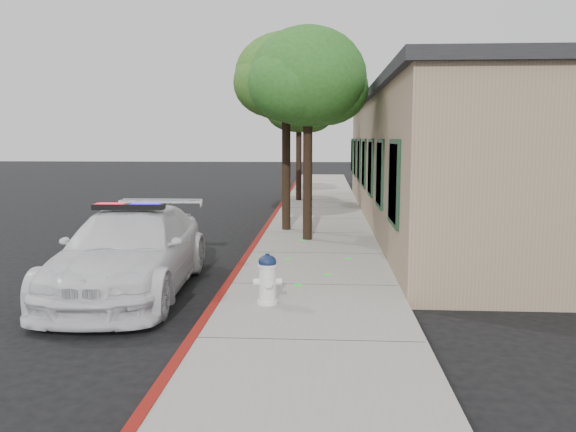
% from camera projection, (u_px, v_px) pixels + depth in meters
% --- Properties ---
extents(ground, '(120.00, 120.00, 0.00)m').
position_uv_depth(ground, '(225.00, 291.00, 10.91)').
color(ground, black).
rests_on(ground, ground).
extents(sidewalk, '(3.20, 60.00, 0.15)m').
position_uv_depth(sidewalk, '(314.00, 256.00, 13.77)').
color(sidewalk, gray).
rests_on(sidewalk, ground).
extents(red_curb, '(0.14, 60.00, 0.16)m').
position_uv_depth(red_curb, '(249.00, 255.00, 13.87)').
color(red_curb, maroon).
rests_on(red_curb, ground).
extents(clapboard_building, '(7.30, 20.89, 4.24)m').
position_uv_depth(clapboard_building, '(475.00, 159.00, 19.13)').
color(clapboard_building, '#8F7C5E').
rests_on(clapboard_building, ground).
extents(police_car, '(2.36, 5.35, 1.65)m').
position_uv_depth(police_car, '(130.00, 251.00, 10.69)').
color(police_car, silver).
rests_on(police_car, ground).
extents(fire_hydrant, '(0.47, 0.41, 0.82)m').
position_uv_depth(fire_hydrant, '(267.00, 279.00, 9.48)').
color(fire_hydrant, white).
rests_on(fire_hydrant, sidewalk).
extents(street_tree_near, '(3.10, 3.00, 5.49)m').
position_uv_depth(street_tree_near, '(308.00, 81.00, 15.07)').
color(street_tree_near, black).
rests_on(street_tree_near, sidewalk).
extents(street_tree_mid, '(2.98, 3.03, 5.65)m').
position_uv_depth(street_tree_mid, '(286.00, 82.00, 16.79)').
color(street_tree_mid, black).
rests_on(street_tree_mid, sidewalk).
extents(street_tree_far, '(2.96, 2.78, 5.26)m').
position_uv_depth(street_tree_far, '(300.00, 107.00, 24.96)').
color(street_tree_far, black).
rests_on(street_tree_far, sidewalk).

